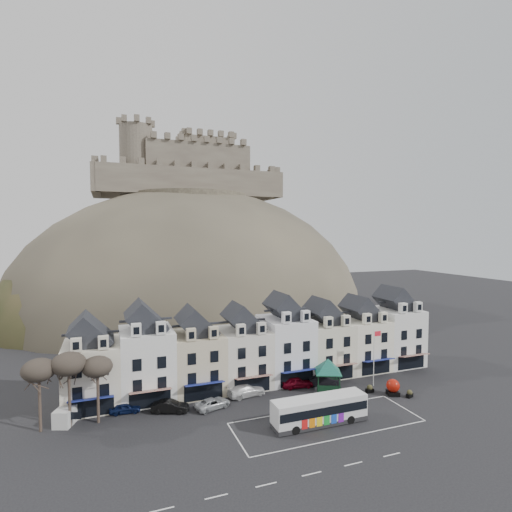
{
  "coord_description": "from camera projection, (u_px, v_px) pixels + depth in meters",
  "views": [
    {
      "loc": [
        -21.65,
        -38.27,
        22.13
      ],
      "look_at": [
        1.64,
        24.0,
        18.18
      ],
      "focal_mm": 28.0,
      "sensor_mm": 36.0,
      "label": 1
    }
  ],
  "objects": [
    {
      "name": "ground",
      "position": [
        317.0,
        430.0,
        44.67
      ],
      "size": [
        300.0,
        300.0,
        0.0
      ],
      "primitive_type": "plane",
      "color": "black",
      "rests_on": "ground"
    },
    {
      "name": "coach_bay_markings",
      "position": [
        327.0,
        422.0,
        46.53
      ],
      "size": [
        22.0,
        7.5,
        0.01
      ],
      "primitive_type": "cube",
      "color": "silver",
      "rests_on": "ground"
    },
    {
      "name": "townhouse_terrace",
      "position": [
        265.0,
        346.0,
        59.33
      ],
      "size": [
        54.4,
        9.35,
        11.8
      ],
      "color": "silver",
      "rests_on": "ground"
    },
    {
      "name": "castle_hill",
      "position": [
        197.0,
        313.0,
        109.57
      ],
      "size": [
        100.0,
        76.0,
        68.0
      ],
      "color": "#3C382E",
      "rests_on": "ground"
    },
    {
      "name": "castle",
      "position": [
        188.0,
        169.0,
        113.46
      ],
      "size": [
        50.2,
        22.2,
        22.0
      ],
      "color": "brown",
      "rests_on": "ground"
    },
    {
      "name": "tree_left_far",
      "position": [
        39.0,
        371.0,
        43.93
      ],
      "size": [
        3.61,
        3.61,
        8.24
      ],
      "color": "#342A21",
      "rests_on": "ground"
    },
    {
      "name": "tree_left_mid",
      "position": [
        69.0,
        364.0,
        44.96
      ],
      "size": [
        3.78,
        3.78,
        8.64
      ],
      "color": "#342A21",
      "rests_on": "ground"
    },
    {
      "name": "tree_left_near",
      "position": [
        97.0,
        367.0,
        46.05
      ],
      "size": [
        3.43,
        3.43,
        7.84
      ],
      "color": "#342A21",
      "rests_on": "ground"
    },
    {
      "name": "bus",
      "position": [
        320.0,
        409.0,
        45.98
      ],
      "size": [
        11.36,
        2.69,
        3.21
      ],
      "rotation": [
        0.0,
        0.0,
        -0.0
      ],
      "color": "#262628",
      "rests_on": "ground"
    },
    {
      "name": "bus_shelter",
      "position": [
        328.0,
        366.0,
        55.78
      ],
      "size": [
        6.45,
        6.45,
        4.49
      ],
      "rotation": [
        0.0,
        0.0,
        -0.42
      ],
      "color": "black",
      "rests_on": "ground"
    },
    {
      "name": "red_buoy",
      "position": [
        393.0,
        387.0,
        54.2
      ],
      "size": [
        1.88,
        1.88,
        2.2
      ],
      "rotation": [
        0.0,
        0.0,
        -0.33
      ],
      "color": "black",
      "rests_on": "ground"
    },
    {
      "name": "flagpole",
      "position": [
        374.0,
        354.0,
        57.35
      ],
      "size": [
        1.19,
        0.12,
        8.19
      ],
      "rotation": [
        0.0,
        0.0,
        -0.0
      ],
      "color": "silver",
      "rests_on": "ground"
    },
    {
      "name": "white_van",
      "position": [
        69.0,
        413.0,
        46.64
      ],
      "size": [
        3.24,
        4.62,
        1.94
      ],
      "rotation": [
        0.0,
        0.0,
        -0.37
      ],
      "color": "silver",
      "rests_on": "ground"
    },
    {
      "name": "planter_west",
      "position": [
        370.0,
        389.0,
        55.13
      ],
      "size": [
        1.1,
        0.76,
        1.09
      ],
      "rotation": [
        0.0,
        0.0,
        0.02
      ],
      "color": "black",
      "rests_on": "ground"
    },
    {
      "name": "planter_east",
      "position": [
        410.0,
        394.0,
        53.51
      ],
      "size": [
        1.13,
        0.81,
        1.02
      ],
      "rotation": [
        0.0,
        0.0,
        0.33
      ],
      "color": "black",
      "rests_on": "ground"
    },
    {
      "name": "car_navy",
      "position": [
        125.0,
        408.0,
        48.86
      ],
      "size": [
        3.81,
        1.77,
        1.26
      ],
      "primitive_type": "imported",
      "rotation": [
        0.0,
        0.0,
        1.5
      ],
      "color": "#0B1538",
      "rests_on": "ground"
    },
    {
      "name": "car_black",
      "position": [
        170.0,
        407.0,
        49.01
      ],
      "size": [
        4.74,
        3.05,
        1.48
      ],
      "primitive_type": "imported",
      "rotation": [
        0.0,
        0.0,
        1.21
      ],
      "color": "black",
      "rests_on": "ground"
    },
    {
      "name": "car_silver",
      "position": [
        213.0,
        403.0,
        50.15
      ],
      "size": [
        4.95,
        3.34,
        1.28
      ],
      "primitive_type": "imported",
      "rotation": [
        0.0,
        0.0,
        1.86
      ],
      "color": "#AFB3B8",
      "rests_on": "ground"
    },
    {
      "name": "car_white",
      "position": [
        246.0,
        390.0,
        53.93
      ],
      "size": [
        5.59,
        2.98,
        1.54
      ],
      "primitive_type": "imported",
      "rotation": [
        0.0,
        0.0,
        1.73
      ],
      "color": "white",
      "rests_on": "ground"
    },
    {
      "name": "car_maroon",
      "position": [
        297.0,
        382.0,
        56.88
      ],
      "size": [
        4.76,
        2.39,
        1.56
      ],
      "primitive_type": "imported",
      "rotation": [
        0.0,
        0.0,
        1.45
      ],
      "color": "#5C0513",
      "rests_on": "ground"
    },
    {
      "name": "car_charcoal",
      "position": [
        324.0,
        380.0,
        57.81
      ],
      "size": [
        4.76,
        2.74,
        1.48
      ],
      "primitive_type": "imported",
      "rotation": [
        0.0,
        0.0,
        1.29
      ],
      "color": "black",
      "rests_on": "ground"
    }
  ]
}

